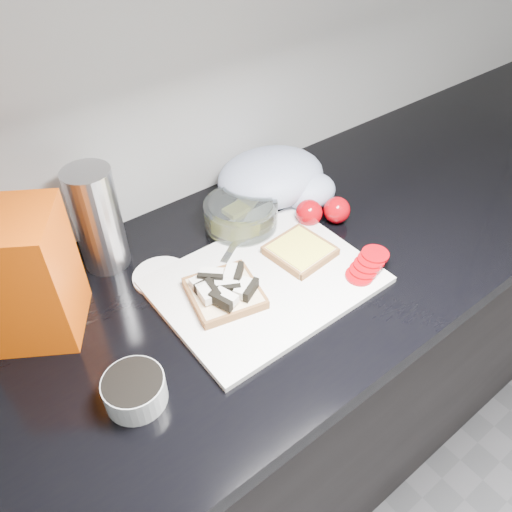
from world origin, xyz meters
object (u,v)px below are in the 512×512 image
(cutting_board, at_px, (266,281))
(steel_canister, at_px, (98,220))
(bread_bag, at_px, (22,277))
(glass_bowl, at_px, (241,217))

(cutting_board, bearing_deg, steel_canister, 130.76)
(cutting_board, bearing_deg, bread_bag, 156.64)
(cutting_board, height_order, bread_bag, bread_bag)
(cutting_board, relative_size, glass_bowl, 2.56)
(glass_bowl, distance_m, steel_canister, 0.29)
(cutting_board, xyz_separation_m, bread_bag, (-0.37, 0.16, 0.11))
(bread_bag, relative_size, steel_canister, 1.12)
(steel_canister, bearing_deg, cutting_board, -49.24)
(bread_bag, bearing_deg, steel_canister, 58.30)
(bread_bag, distance_m, steel_canister, 0.18)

